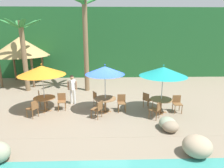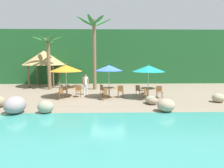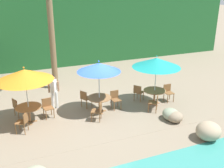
{
  "view_description": "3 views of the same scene",
  "coord_description": "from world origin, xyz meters",
  "px_view_note": "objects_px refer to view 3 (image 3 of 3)",
  "views": [
    {
      "loc": [
        0.14,
        -9.49,
        4.04
      ],
      "look_at": [
        0.45,
        0.51,
        1.34
      ],
      "focal_mm": 31.45,
      "sensor_mm": 36.0,
      "label": 1
    },
    {
      "loc": [
        -0.05,
        -14.21,
        2.93
      ],
      "look_at": [
        0.3,
        0.1,
        1.0
      ],
      "focal_mm": 31.51,
      "sensor_mm": 36.0,
      "label": 2
    },
    {
      "loc": [
        -3.64,
        -10.61,
        5.58
      ],
      "look_at": [
        0.7,
        -0.06,
        1.32
      ],
      "focal_mm": 42.41,
      "sensor_mm": 36.0,
      "label": 3
    }
  ],
  "objects_px": {
    "dining_table_blue": "(99,100)",
    "chair_blue_seaward": "(115,98)",
    "chair_teal_seaward": "(168,91)",
    "chair_blue_inland": "(85,98)",
    "chair_orange_left": "(23,121)",
    "umbrella_teal": "(156,63)",
    "chair_orange_inland": "(18,106)",
    "chair_teal_left": "(155,101)",
    "chair_orange_seaward": "(48,106)",
    "umbrella_blue": "(99,67)",
    "dining_table_teal": "(155,93)",
    "dining_table_orange": "(29,109)",
    "chair_blue_left": "(98,110)",
    "palm_tree_second": "(50,9)",
    "waiter_in_white": "(54,89)",
    "umbrella_orange": "(24,75)",
    "chair_teal_inland": "(138,92)"
  },
  "relations": [
    {
      "from": "chair_orange_seaward",
      "to": "chair_teal_seaward",
      "type": "xyz_separation_m",
      "value": [
        5.99,
        -0.54,
        0.0
      ]
    },
    {
      "from": "chair_orange_left",
      "to": "umbrella_blue",
      "type": "bearing_deg",
      "value": 9.89
    },
    {
      "from": "chair_teal_seaward",
      "to": "chair_blue_inland",
      "type": "bearing_deg",
      "value": 168.66
    },
    {
      "from": "chair_blue_left",
      "to": "palm_tree_second",
      "type": "relative_size",
      "value": 0.13
    },
    {
      "from": "umbrella_blue",
      "to": "chair_blue_inland",
      "type": "relative_size",
      "value": 2.87
    },
    {
      "from": "umbrella_blue",
      "to": "chair_teal_inland",
      "type": "relative_size",
      "value": 2.87
    },
    {
      "from": "chair_blue_left",
      "to": "chair_teal_left",
      "type": "bearing_deg",
      "value": -3.38
    },
    {
      "from": "chair_orange_seaward",
      "to": "chair_orange_left",
      "type": "bearing_deg",
      "value": -137.88
    },
    {
      "from": "dining_table_orange",
      "to": "chair_blue_left",
      "type": "xyz_separation_m",
      "value": [
        2.8,
        -0.99,
        -0.1
      ]
    },
    {
      "from": "chair_blue_left",
      "to": "palm_tree_second",
      "type": "xyz_separation_m",
      "value": [
        -0.95,
        4.69,
        3.92
      ]
    },
    {
      "from": "chair_orange_seaward",
      "to": "chair_blue_seaward",
      "type": "height_order",
      "value": "same"
    },
    {
      "from": "umbrella_teal",
      "to": "chair_orange_left",
      "type": "bearing_deg",
      "value": -176.4
    },
    {
      "from": "dining_table_orange",
      "to": "chair_orange_seaward",
      "type": "relative_size",
      "value": 1.26
    },
    {
      "from": "chair_blue_left",
      "to": "chair_orange_inland",
      "type": "bearing_deg",
      "value": 151.65
    },
    {
      "from": "chair_blue_seaward",
      "to": "dining_table_blue",
      "type": "bearing_deg",
      "value": -172.32
    },
    {
      "from": "dining_table_teal",
      "to": "dining_table_blue",
      "type": "bearing_deg",
      "value": 175.85
    },
    {
      "from": "chair_blue_seaward",
      "to": "dining_table_teal",
      "type": "height_order",
      "value": "chair_blue_seaward"
    },
    {
      "from": "chair_teal_seaward",
      "to": "dining_table_blue",
      "type": "bearing_deg",
      "value": 178.12
    },
    {
      "from": "waiter_in_white",
      "to": "chair_blue_inland",
      "type": "bearing_deg",
      "value": -19.56
    },
    {
      "from": "dining_table_blue",
      "to": "chair_orange_left",
      "type": "bearing_deg",
      "value": -170.11
    },
    {
      "from": "chair_orange_inland",
      "to": "dining_table_blue",
      "type": "xyz_separation_m",
      "value": [
        3.55,
        -0.95,
        0.1
      ]
    },
    {
      "from": "chair_teal_seaward",
      "to": "chair_blue_left",
      "type": "bearing_deg",
      "value": -170.61
    },
    {
      "from": "chair_blue_inland",
      "to": "chair_teal_left",
      "type": "height_order",
      "value": "same"
    },
    {
      "from": "chair_orange_left",
      "to": "umbrella_teal",
      "type": "height_order",
      "value": "umbrella_teal"
    },
    {
      "from": "chair_orange_inland",
      "to": "umbrella_teal",
      "type": "xyz_separation_m",
      "value": [
        6.38,
        -1.15,
        1.64
      ]
    },
    {
      "from": "dining_table_orange",
      "to": "chair_teal_left",
      "type": "distance_m",
      "value": 5.66
    },
    {
      "from": "dining_table_orange",
      "to": "chair_blue_inland",
      "type": "xyz_separation_m",
      "value": [
        2.66,
        0.51,
        -0.1
      ]
    },
    {
      "from": "chair_orange_seaward",
      "to": "umbrella_blue",
      "type": "relative_size",
      "value": 0.35
    },
    {
      "from": "umbrella_orange",
      "to": "chair_blue_seaward",
      "type": "distance_m",
      "value": 4.31
    },
    {
      "from": "dining_table_blue",
      "to": "chair_blue_inland",
      "type": "bearing_deg",
      "value": 123.66
    },
    {
      "from": "chair_teal_seaward",
      "to": "chair_teal_left",
      "type": "relative_size",
      "value": 1.0
    },
    {
      "from": "umbrella_orange",
      "to": "chair_orange_left",
      "type": "xyz_separation_m",
      "value": [
        -0.3,
        -0.8,
        -1.66
      ]
    },
    {
      "from": "chair_teal_seaward",
      "to": "chair_teal_inland",
      "type": "xyz_separation_m",
      "value": [
        -1.43,
        0.55,
        0.0
      ]
    },
    {
      "from": "chair_orange_left",
      "to": "chair_blue_inland",
      "type": "bearing_deg",
      "value": 23.88
    },
    {
      "from": "umbrella_teal",
      "to": "chair_teal_inland",
      "type": "xyz_separation_m",
      "value": [
        -0.58,
        0.63,
        -1.64
      ]
    },
    {
      "from": "dining_table_blue",
      "to": "chair_orange_inland",
      "type": "bearing_deg",
      "value": 165.04
    },
    {
      "from": "umbrella_orange",
      "to": "umbrella_teal",
      "type": "relative_size",
      "value": 1.01
    },
    {
      "from": "umbrella_teal",
      "to": "chair_teal_left",
      "type": "relative_size",
      "value": 2.87
    },
    {
      "from": "dining_table_blue",
      "to": "chair_blue_seaward",
      "type": "xyz_separation_m",
      "value": [
        0.85,
        0.11,
        -0.1
      ]
    },
    {
      "from": "chair_blue_left",
      "to": "waiter_in_white",
      "type": "relative_size",
      "value": 0.51
    },
    {
      "from": "chair_orange_inland",
      "to": "palm_tree_second",
      "type": "xyz_separation_m",
      "value": [
        2.26,
        2.96,
        3.92
      ]
    },
    {
      "from": "umbrella_blue",
      "to": "palm_tree_second",
      "type": "xyz_separation_m",
      "value": [
        -1.29,
        3.91,
        2.24
      ]
    },
    {
      "from": "chair_orange_left",
      "to": "palm_tree_second",
      "type": "relative_size",
      "value": 0.13
    },
    {
      "from": "umbrella_blue",
      "to": "chair_blue_left",
      "type": "distance_m",
      "value": 1.88
    },
    {
      "from": "umbrella_blue",
      "to": "waiter_in_white",
      "type": "distance_m",
      "value": 2.51
    },
    {
      "from": "chair_teal_left",
      "to": "chair_orange_left",
      "type": "bearing_deg",
      "value": 176.59
    },
    {
      "from": "chair_blue_seaward",
      "to": "chair_teal_left",
      "type": "distance_m",
      "value": 1.88
    },
    {
      "from": "umbrella_orange",
      "to": "umbrella_blue",
      "type": "distance_m",
      "value": 3.14
    },
    {
      "from": "chair_blue_inland",
      "to": "waiter_in_white",
      "type": "relative_size",
      "value": 0.51
    },
    {
      "from": "chair_orange_inland",
      "to": "chair_teal_left",
      "type": "bearing_deg",
      "value": -17.66
    }
  ]
}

